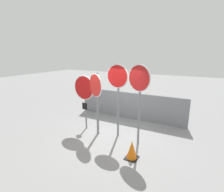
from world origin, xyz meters
TOP-DOWN VIEW (x-y plane):
  - ground_plane at (0.00, 0.00)m, footprint 40.00×40.00m
  - fence_back at (0.00, 1.96)m, footprint 5.14×0.12m
  - stop_sign_0 at (-1.13, -0.00)m, footprint 0.95×0.15m
  - stop_sign_1 at (-0.46, -0.19)m, footprint 0.77×0.41m
  - stop_sign_2 at (0.30, 0.04)m, footprint 0.82×0.16m
  - stop_sign_3 at (1.17, -0.19)m, footprint 0.82×0.31m
  - traffic_cone_0 at (1.32, -1.06)m, footprint 0.37×0.37m

SIDE VIEW (x-z plane):
  - ground_plane at x=0.00m, z-range 0.00..0.00m
  - traffic_cone_0 at x=1.32m, z-range 0.00..0.54m
  - fence_back at x=0.00m, z-range 0.00..1.25m
  - stop_sign_0 at x=-1.13m, z-range 0.48..2.66m
  - stop_sign_1 at x=-0.46m, z-range 0.45..2.81m
  - stop_sign_2 at x=0.30m, z-range 0.59..3.24m
  - stop_sign_3 at x=1.17m, z-range 0.63..3.32m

